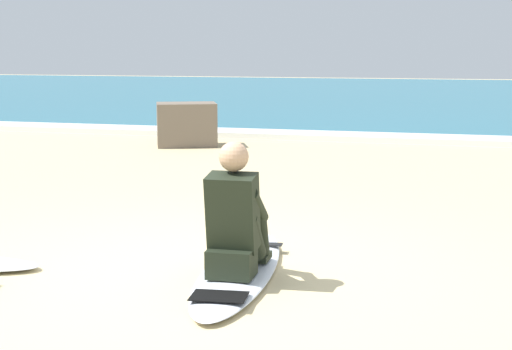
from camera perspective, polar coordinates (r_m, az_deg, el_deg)
The scene contains 6 objects.
ground_plane at distance 5.85m, azimuth -5.23°, elevation -7.09°, with size 80.00×80.00×0.00m, color beige.
sea at distance 27.85m, azimuth 11.58°, elevation 5.84°, with size 80.00×28.00×0.10m, color teal.
breaking_foam at distance 14.27m, azimuth 7.47°, elevation 2.82°, with size 80.00×0.90×0.11m, color white.
surfboard_main at distance 5.72m, azimuth -1.25°, elevation -7.08°, with size 0.78×2.34×0.08m.
surfer_seated at distance 5.45m, azimuth -1.51°, elevation -3.56°, with size 0.39×0.71×0.95m.
shoreline_rock at distance 13.30m, azimuth -5.19°, elevation 3.77°, with size 0.73×1.01×0.74m, color #756656.
Camera 1 is at (2.02, -5.24, 1.65)m, focal length 53.76 mm.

